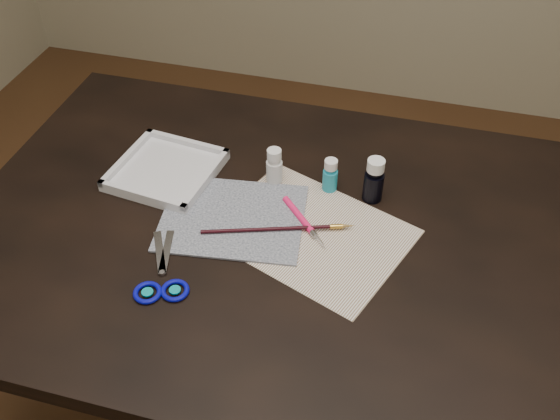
% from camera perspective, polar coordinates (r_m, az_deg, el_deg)
% --- Properties ---
extents(ground, '(3.50, 3.50, 0.02)m').
position_cam_1_polar(ground, '(1.86, 0.00, -18.56)').
color(ground, '#422614').
rests_on(ground, ground).
extents(table, '(1.30, 0.90, 0.75)m').
position_cam_1_polar(table, '(1.54, 0.00, -11.69)').
color(table, black).
rests_on(table, ground).
extents(paper, '(0.44, 0.39, 0.00)m').
position_cam_1_polar(paper, '(1.24, 2.83, -2.10)').
color(paper, white).
rests_on(paper, table).
extents(canvas, '(0.31, 0.27, 0.00)m').
position_cam_1_polar(canvas, '(1.27, -4.35, -0.69)').
color(canvas, black).
rests_on(canvas, paper).
extents(paint_bottle_white, '(0.04, 0.04, 0.09)m').
position_cam_1_polar(paint_bottle_white, '(1.33, -0.53, 4.02)').
color(paint_bottle_white, silver).
rests_on(paint_bottle_white, table).
extents(paint_bottle_cyan, '(0.04, 0.04, 0.08)m').
position_cam_1_polar(paint_bottle_cyan, '(1.32, 4.62, 3.20)').
color(paint_bottle_cyan, teal).
rests_on(paint_bottle_cyan, table).
extents(paint_bottle_navy, '(0.05, 0.05, 0.10)m').
position_cam_1_polar(paint_bottle_navy, '(1.30, 8.59, 2.75)').
color(paint_bottle_navy, black).
rests_on(paint_bottle_navy, table).
extents(paintbrush, '(0.30, 0.11, 0.01)m').
position_cam_1_polar(paintbrush, '(1.23, -0.14, -1.72)').
color(paintbrush, black).
rests_on(paintbrush, canvas).
extents(craft_knife, '(0.12, 0.13, 0.01)m').
position_cam_1_polar(craft_knife, '(1.25, 2.28, -1.17)').
color(craft_knife, '#FF1B64').
rests_on(craft_knife, paper).
extents(scissors, '(0.19, 0.23, 0.01)m').
position_cam_1_polar(scissors, '(1.19, -11.07, -5.04)').
color(scissors, silver).
rests_on(scissors, table).
extents(palette_tray, '(0.23, 0.23, 0.03)m').
position_cam_1_polar(palette_tray, '(1.39, -10.38, 3.66)').
color(palette_tray, silver).
rests_on(palette_tray, table).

